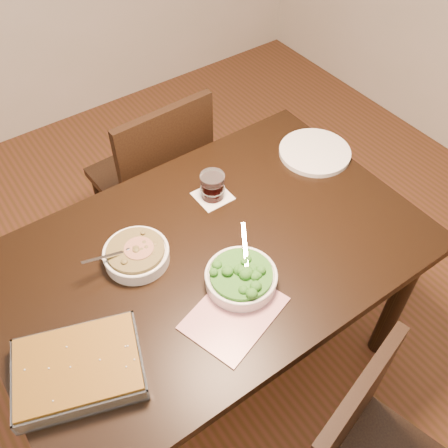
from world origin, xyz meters
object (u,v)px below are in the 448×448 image
(baking_dish, at_px, (79,368))
(broccoli_bowl, at_px, (241,277))
(stew_bowl, at_px, (136,254))
(dinner_plate, at_px, (315,152))
(wine_tumbler, at_px, (212,185))
(table, at_px, (211,268))
(chair_far, at_px, (157,176))

(baking_dish, bearing_deg, broccoli_bowl, 17.95)
(stew_bowl, distance_m, dinner_plate, 0.81)
(wine_tumbler, bearing_deg, table, -126.53)
(baking_dish, distance_m, chair_far, 1.07)
(wine_tumbler, distance_m, chair_far, 0.53)
(table, distance_m, stew_bowl, 0.27)
(dinner_plate, bearing_deg, wine_tumbler, 175.28)
(broccoli_bowl, relative_size, dinner_plate, 0.85)
(broccoli_bowl, xyz_separation_m, baking_dish, (-0.52, 0.01, -0.00))
(wine_tumbler, relative_size, dinner_plate, 0.35)
(baking_dish, distance_m, dinner_plate, 1.16)
(stew_bowl, bearing_deg, broccoli_bowl, -51.05)
(wine_tumbler, xyz_separation_m, chair_far, (-0.00, 0.44, -0.29))
(wine_tumbler, bearing_deg, baking_dish, -152.53)
(dinner_plate, distance_m, chair_far, 0.70)
(stew_bowl, xyz_separation_m, chair_far, (0.36, 0.54, -0.26))
(table, bearing_deg, baking_dish, -164.01)
(table, relative_size, dinner_plate, 5.08)
(stew_bowl, distance_m, chair_far, 0.70)
(table, xyz_separation_m, wine_tumbler, (0.15, 0.20, 0.15))
(broccoli_bowl, height_order, chair_far, chair_far)
(stew_bowl, distance_m, broccoli_bowl, 0.34)
(table, bearing_deg, broccoli_bowl, -88.87)
(broccoli_bowl, bearing_deg, stew_bowl, 128.95)
(table, distance_m, broccoli_bowl, 0.21)
(table, relative_size, wine_tumbler, 14.43)
(broccoli_bowl, bearing_deg, baking_dish, 178.54)
(broccoli_bowl, height_order, wine_tumbler, wine_tumbler)
(stew_bowl, distance_m, baking_dish, 0.40)
(table, distance_m, dinner_plate, 0.63)
(broccoli_bowl, height_order, dinner_plate, broccoli_bowl)
(broccoli_bowl, height_order, baking_dish, broccoli_bowl)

